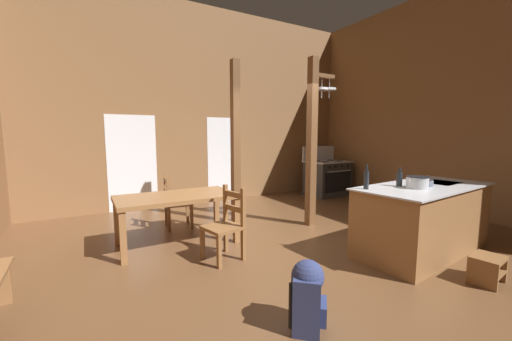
# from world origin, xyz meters

# --- Properties ---
(ground_plane) EXTENTS (8.53, 7.87, 0.10)m
(ground_plane) POSITION_xyz_m (0.00, 0.00, -0.05)
(ground_plane) COLOR brown
(wall_back) EXTENTS (8.53, 0.14, 4.61)m
(wall_back) POSITION_xyz_m (0.00, 3.60, 2.30)
(wall_back) COLOR brown
(wall_back) RESTS_ON ground_plane
(wall_right) EXTENTS (0.14, 7.87, 4.61)m
(wall_right) POSITION_xyz_m (3.93, 0.00, 2.30)
(wall_right) COLOR brown
(wall_right) RESTS_ON ground_plane
(glazed_door_back_left) EXTENTS (1.00, 0.01, 2.05)m
(glazed_door_back_left) POSITION_xyz_m (-1.74, 3.53, 1.02)
(glazed_door_back_left) COLOR white
(glazed_door_back_left) RESTS_ON ground_plane
(glazed_panel_back_right) EXTENTS (0.84, 0.01, 2.05)m
(glazed_panel_back_right) POSITION_xyz_m (0.39, 3.53, 1.02)
(glazed_panel_back_right) COLOR white
(glazed_panel_back_right) RESTS_ON ground_plane
(kitchen_island) EXTENTS (2.24, 1.17, 0.93)m
(kitchen_island) POSITION_xyz_m (1.44, -0.97, 0.47)
(kitchen_island) COLOR olive
(kitchen_island) RESTS_ON ground_plane
(stove_range) EXTENTS (1.17, 0.86, 1.32)m
(stove_range) POSITION_xyz_m (3.04, 2.65, 0.48)
(stove_range) COLOR #313131
(stove_range) RESTS_ON ground_plane
(support_post_with_pot_rack) EXTENTS (0.58, 0.24, 2.96)m
(support_post_with_pot_rack) POSITION_xyz_m (0.92, 0.78, 1.59)
(support_post_with_pot_rack) COLOR brown
(support_post_with_pot_rack) RESTS_ON ground_plane
(support_post_center) EXTENTS (0.14, 0.14, 2.96)m
(support_post_center) POSITION_xyz_m (-0.21, 1.59, 1.48)
(support_post_center) COLOR brown
(support_post_center) RESTS_ON ground_plane
(step_stool) EXTENTS (0.40, 0.33, 0.30)m
(step_stool) POSITION_xyz_m (1.18, -1.87, 0.18)
(step_stool) COLOR brown
(step_stool) RESTS_ON ground_plane
(dining_table) EXTENTS (1.71, 0.91, 0.74)m
(dining_table) POSITION_xyz_m (-1.46, 1.02, 0.65)
(dining_table) COLOR olive
(dining_table) RESTS_ON ground_plane
(ladderback_chair_near_window) EXTENTS (0.49, 0.49, 0.95)m
(ladderback_chair_near_window) POSITION_xyz_m (-1.28, 1.82, 0.45)
(ladderback_chair_near_window) COLOR brown
(ladderback_chair_near_window) RESTS_ON ground_plane
(ladderback_chair_by_post) EXTENTS (0.52, 0.52, 0.95)m
(ladderback_chair_by_post) POSITION_xyz_m (-1.05, 0.16, 0.45)
(ladderback_chair_by_post) COLOR brown
(ladderback_chair_by_post) RESTS_ON ground_plane
(backpack) EXTENTS (0.39, 0.38, 0.60)m
(backpack) POSITION_xyz_m (-1.05, -1.51, 0.31)
(backpack) COLOR navy
(backpack) RESTS_ON ground_plane
(stockpot_on_counter) EXTENTS (0.35, 0.28, 0.16)m
(stockpot_on_counter) POSITION_xyz_m (1.14, -1.04, 1.01)
(stockpot_on_counter) COLOR #B7BABF
(stockpot_on_counter) RESTS_ON kitchen_island
(mixing_bowl_on_counter) EXTENTS (0.22, 0.22, 0.08)m
(mixing_bowl_on_counter) POSITION_xyz_m (1.39, -0.98, 0.97)
(mixing_bowl_on_counter) COLOR slate
(mixing_bowl_on_counter) RESTS_ON kitchen_island
(bottle_tall_on_counter) EXTENTS (0.06, 0.06, 0.32)m
(bottle_tall_on_counter) POSITION_xyz_m (0.51, -0.76, 1.06)
(bottle_tall_on_counter) COLOR #1E2328
(bottle_tall_on_counter) RESTS_ON kitchen_island
(bottle_short_on_counter) EXTENTS (0.07, 0.07, 0.26)m
(bottle_short_on_counter) POSITION_xyz_m (1.08, -0.83, 1.04)
(bottle_short_on_counter) COLOR #1E2328
(bottle_short_on_counter) RESTS_ON kitchen_island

